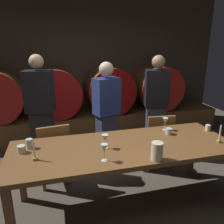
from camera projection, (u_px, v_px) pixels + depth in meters
name	position (u px, v px, depth m)	size (l,w,h in m)	color
ground_plane	(113.00, 205.00, 2.72)	(8.14, 8.14, 0.00)	#4C443A
back_wall	(79.00, 63.00, 4.88)	(6.26, 0.24, 2.91)	#473A2D
barrel_shelf	(85.00, 124.00, 4.73)	(5.63, 0.90, 0.49)	brown
wine_barrel_center_left	(56.00, 92.00, 4.39)	(0.93, 0.81, 0.93)	brown
wine_barrel_center_right	(109.00, 89.00, 4.65)	(0.93, 0.81, 0.93)	brown
wine_barrel_far_right	(156.00, 87.00, 4.90)	(0.93, 0.81, 0.93)	brown
dining_table	(124.00, 151.00, 2.52)	(2.48, 0.91, 0.78)	brown
chair_left	(54.00, 151.00, 3.00)	(0.45, 0.45, 0.88)	brown
chair_right	(158.00, 139.00, 3.39)	(0.44, 0.44, 0.88)	brown
guest_left	(41.00, 115.00, 3.21)	(0.43, 0.32, 1.73)	black
guest_center	(107.00, 113.00, 3.51)	(0.44, 0.35, 1.61)	#33384C
guest_right	(156.00, 105.00, 3.78)	(0.43, 0.33, 1.69)	#33384C
candle_left	(35.00, 154.00, 2.18)	(0.05, 0.05, 0.22)	olive
candle_right	(220.00, 137.00, 2.56)	(0.05, 0.05, 0.22)	olive
pitcher	(157.00, 151.00, 2.17)	(0.12, 0.12, 0.18)	beige
wine_glass_left	(104.00, 149.00, 2.14)	(0.07, 0.07, 0.17)	silver
wine_glass_center	(105.00, 138.00, 2.41)	(0.07, 0.07, 0.16)	silver
wine_glass_right	(165.00, 121.00, 2.92)	(0.07, 0.07, 0.17)	white
cup_far_left	(21.00, 149.00, 2.33)	(0.08, 0.08, 0.08)	beige
cup_center_left	(29.00, 144.00, 2.43)	(0.07, 0.07, 0.11)	silver
cup_center_right	(169.00, 131.00, 2.80)	(0.08, 0.08, 0.08)	silver
cup_far_right	(208.00, 128.00, 2.91)	(0.06, 0.06, 0.08)	white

